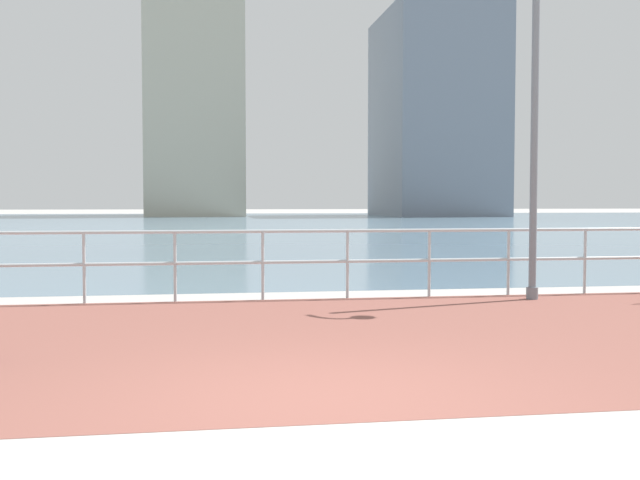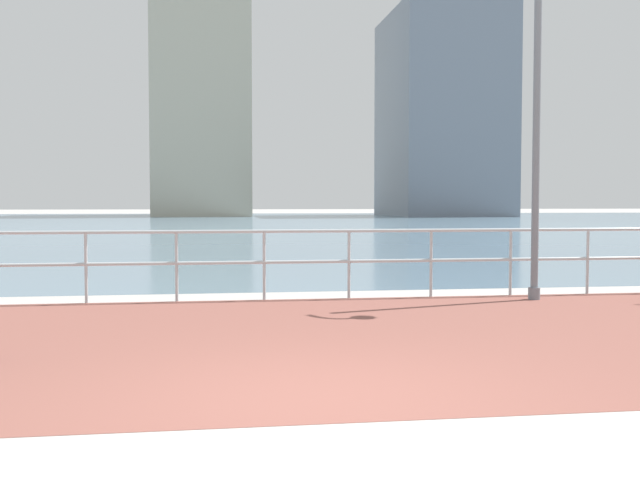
% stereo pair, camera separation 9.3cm
% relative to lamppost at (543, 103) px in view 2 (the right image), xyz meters
% --- Properties ---
extents(ground, '(220.00, 220.00, 0.00)m').
position_rel_lamppost_xyz_m(ground, '(-4.40, 34.42, -3.18)').
color(ground, '#ADAAA5').
extents(brick_paving, '(28.00, 6.97, 0.01)m').
position_rel_lamppost_xyz_m(brick_paving, '(-4.40, -2.73, -3.17)').
color(brick_paving, brown).
rests_on(brick_paving, ground).
extents(harbor_water, '(180.00, 88.00, 0.00)m').
position_rel_lamppost_xyz_m(harbor_water, '(-4.40, 45.75, -3.17)').
color(harbor_water, slate).
rests_on(harbor_water, ground).
extents(waterfront_railing, '(25.25, 0.06, 1.15)m').
position_rel_lamppost_xyz_m(waterfront_railing, '(-4.40, 0.75, -2.39)').
color(waterfront_railing, '#B2BCC1').
rests_on(waterfront_railing, ground).
extents(lamppost, '(0.40, 0.80, 5.74)m').
position_rel_lamppost_xyz_m(lamppost, '(0.00, 0.00, 0.00)').
color(lamppost, slate).
rests_on(lamppost, ground).
extents(tower_slate, '(10.39, 17.42, 26.26)m').
position_rel_lamppost_xyz_m(tower_slate, '(-5.99, 76.06, 9.13)').
color(tower_slate, '#B2AD99').
rests_on(tower_slate, ground).
extents(tower_glass, '(11.91, 16.09, 24.46)m').
position_rel_lamppost_xyz_m(tower_glass, '(20.65, 71.10, 8.23)').
color(tower_glass, slate).
rests_on(tower_glass, ground).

